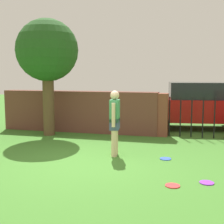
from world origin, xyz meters
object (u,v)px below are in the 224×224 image
object	(u,v)px
frisbee_red	(173,186)
frisbee_blue	(165,159)
car	(197,106)
person	(115,120)
frisbee_purple	(207,183)
tree	(47,52)

from	to	relation	value
frisbee_red	frisbee_blue	xyz separation A→B (m)	(-0.28, 1.77, 0.00)
car	frisbee_red	xyz separation A→B (m)	(-0.46, -6.24, -0.85)
person	frisbee_purple	xyz separation A→B (m)	(2.15, -1.47, -0.89)
person	frisbee_red	world-z (taller)	person
frisbee_blue	frisbee_red	bearing A→B (deg)	-80.97
car	frisbee_red	world-z (taller)	car
person	car	bearing A→B (deg)	149.36
frisbee_red	person	bearing A→B (deg)	130.78
tree	frisbee_red	size ratio (longest dim) A/B	14.07
car	frisbee_blue	xyz separation A→B (m)	(-0.74, -4.48, -0.85)
frisbee_purple	frisbee_blue	distance (m)	1.70
frisbee_purple	tree	bearing A→B (deg)	145.01
car	frisbee_blue	bearing A→B (deg)	73.05
car	frisbee_blue	size ratio (longest dim) A/B	16.25
tree	frisbee_red	bearing A→B (deg)	-41.11
person	frisbee_red	xyz separation A→B (m)	(1.54, -1.79, -0.89)
tree	car	bearing A→B (deg)	27.60
person	car	world-z (taller)	car
frisbee_purple	frisbee_blue	bearing A→B (deg)	121.57
tree	frisbee_purple	world-z (taller)	tree
tree	car	distance (m)	5.69
person	frisbee_blue	distance (m)	1.54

